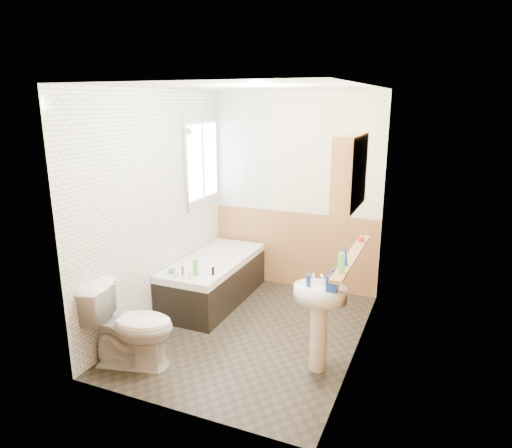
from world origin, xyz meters
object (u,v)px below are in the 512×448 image
Objects in this scene: toilet at (131,326)px; pine_shelf at (352,256)px; sink at (319,311)px; bathtub at (214,279)px; medicine_cabinet at (350,172)px.

toilet is 0.60× the size of pine_shelf.
sink is 0.69× the size of pine_shelf.
pine_shelf is at bearing -77.57° from toilet.
toilet is at bearing -153.15° from pine_shelf.
bathtub is 1.97× the size of toilet.
pine_shelf is at bearing 62.01° from sink.
toilet is at bearing -157.71° from medicine_cabinet.
medicine_cabinet is at bearing -82.12° from toilet.
medicine_cabinet is at bearing -98.59° from pine_shelf.
pine_shelf is (1.80, 0.91, 0.62)m from toilet.
sink is 1.25m from medicine_cabinet.
bathtub is 1.17× the size of pine_shelf.
pine_shelf reaches higher than sink.
pine_shelf is (1.77, -0.63, 0.73)m from bathtub.
bathtub is at bearing 152.14° from sink.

